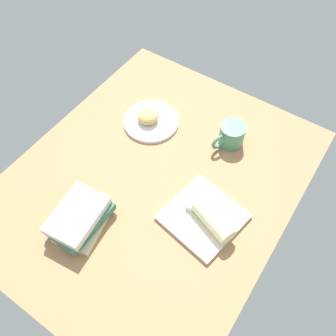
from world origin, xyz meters
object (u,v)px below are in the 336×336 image
(coffee_mug, at_px, (231,135))
(square_plate, at_px, (203,217))
(scone_pastry, at_px, (148,116))
(breakfast_wrap, at_px, (214,220))
(book_stack, at_px, (80,219))
(sauce_cup, at_px, (193,204))
(round_plate, at_px, (151,121))

(coffee_mug, bearing_deg, square_plate, -166.24)
(scone_pastry, height_order, breakfast_wrap, breakfast_wrap)
(scone_pastry, relative_size, coffee_mug, 0.60)
(breakfast_wrap, height_order, coffee_mug, coffee_mug)
(book_stack, bearing_deg, square_plate, -52.61)
(book_stack, bearing_deg, scone_pastry, 9.50)
(sauce_cup, xyz_separation_m, book_stack, (-0.24, 0.26, 0.01))
(round_plate, height_order, scone_pastry, scone_pastry)
(square_plate, bearing_deg, breakfast_wrap, -103.20)
(round_plate, bearing_deg, coffee_mug, -74.67)
(coffee_mug, bearing_deg, round_plate, 105.33)
(square_plate, xyz_separation_m, coffee_mug, (0.32, 0.08, 0.04))
(sauce_cup, bearing_deg, coffee_mug, 5.57)
(square_plate, distance_m, breakfast_wrap, 0.05)
(round_plate, height_order, sauce_cup, sauce_cup)
(book_stack, relative_size, coffee_mug, 1.53)
(square_plate, bearing_deg, coffee_mug, 13.76)
(round_plate, distance_m, coffee_mug, 0.31)
(sauce_cup, xyz_separation_m, coffee_mug, (0.31, 0.03, 0.01))
(breakfast_wrap, xyz_separation_m, book_stack, (-0.22, 0.34, -0.01))
(sauce_cup, bearing_deg, breakfast_wrap, -103.20)
(square_plate, height_order, coffee_mug, coffee_mug)
(sauce_cup, bearing_deg, scone_pastry, 56.65)
(breakfast_wrap, bearing_deg, scone_pastry, 80.59)
(round_plate, distance_m, scone_pastry, 0.03)
(book_stack, bearing_deg, breakfast_wrap, -56.90)
(scone_pastry, bearing_deg, coffee_mug, -73.69)
(scone_pastry, bearing_deg, breakfast_wrap, -119.71)
(breakfast_wrap, bearing_deg, sauce_cup, 97.10)
(square_plate, bearing_deg, round_plate, 57.47)
(coffee_mug, bearing_deg, sauce_cup, -174.43)
(scone_pastry, bearing_deg, sauce_cup, -123.35)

